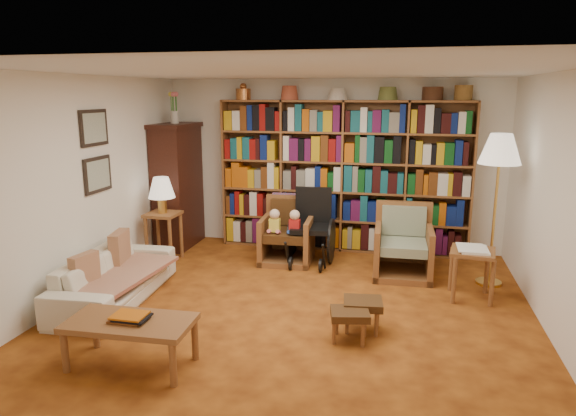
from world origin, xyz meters
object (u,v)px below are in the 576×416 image
(footstool_a, at_px, (350,316))
(coffee_table, at_px, (130,326))
(sofa, at_px, (115,277))
(floor_lamp, at_px, (500,155))
(armchair_leather, at_px, (288,234))
(side_table_lamp, at_px, (163,225))
(armchair_sage, at_px, (403,248))
(wheelchair, at_px, (311,229))
(footstool_b, at_px, (363,305))
(side_table_papers, at_px, (472,259))

(footstool_a, relative_size, coffee_table, 0.38)
(sofa, xyz_separation_m, floor_lamp, (4.20, 1.47, 1.32))
(armchair_leather, distance_m, floor_lamp, 2.91)
(sofa, height_order, coffee_table, sofa)
(side_table_lamp, bearing_deg, coffee_table, -69.48)
(armchair_sage, distance_m, wheelchair, 1.27)
(coffee_table, bearing_deg, side_table_lamp, 110.52)
(armchair_leather, height_order, wheelchair, wheelchair)
(floor_lamp, relative_size, coffee_table, 1.70)
(side_table_lamp, height_order, footstool_b, side_table_lamp)
(sofa, distance_m, wheelchair, 2.66)
(coffee_table, bearing_deg, floor_lamp, 39.79)
(side_table_papers, bearing_deg, wheelchair, 155.93)
(side_table_papers, bearing_deg, footstool_b, -135.99)
(side_table_papers, distance_m, coffee_table, 3.73)
(footstool_a, bearing_deg, footstool_b, 67.25)
(armchair_leather, bearing_deg, wheelchair, -5.27)
(floor_lamp, xyz_separation_m, side_table_papers, (-0.28, -0.53, -1.11))
(armchair_sage, distance_m, coffee_table, 3.66)
(wheelchair, xyz_separation_m, coffee_table, (-1.00, -3.10, -0.10))
(sofa, distance_m, coffee_table, 1.57)
(footstool_a, bearing_deg, armchair_leather, 116.00)
(sofa, height_order, wheelchair, wheelchair)
(sofa, height_order, armchair_sage, armchair_sage)
(wheelchair, bearing_deg, coffee_table, -107.89)
(floor_lamp, bearing_deg, armchair_sage, 171.83)
(side_table_lamp, relative_size, footstool_a, 1.67)
(armchair_sage, xyz_separation_m, coffee_table, (-2.24, -2.89, 0.02))
(armchair_sage, bearing_deg, sofa, -152.86)
(armchair_sage, bearing_deg, coffee_table, -127.84)
(armchair_sage, distance_m, side_table_papers, 1.03)
(armchair_sage, height_order, side_table_papers, armchair_sage)
(armchair_leather, xyz_separation_m, floor_lamp, (2.62, -0.39, 1.22))
(floor_lamp, bearing_deg, sofa, -160.74)
(armchair_leather, height_order, floor_lamp, floor_lamp)
(side_table_lamp, xyz_separation_m, side_table_papers, (4.02, -0.50, -0.03))
(sofa, height_order, side_table_papers, side_table_papers)
(sofa, height_order, floor_lamp, floor_lamp)
(sofa, bearing_deg, side_table_papers, -80.52)
(wheelchair, bearing_deg, footstool_b, -66.26)
(sofa, xyz_separation_m, side_table_papers, (3.92, 0.94, 0.20))
(armchair_leather, relative_size, wheelchair, 0.87)
(coffee_table, bearing_deg, footstool_a, 26.19)
(wheelchair, relative_size, floor_lamp, 0.56)
(side_table_lamp, xyz_separation_m, armchair_leather, (1.68, 0.42, -0.14))
(footstool_a, bearing_deg, side_table_papers, 47.32)
(sofa, xyz_separation_m, coffee_table, (0.91, -1.27, 0.10))
(floor_lamp, height_order, footstool_a, floor_lamp)
(side_table_lamp, height_order, armchair_leather, armchair_leather)
(sofa, distance_m, armchair_leather, 2.45)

